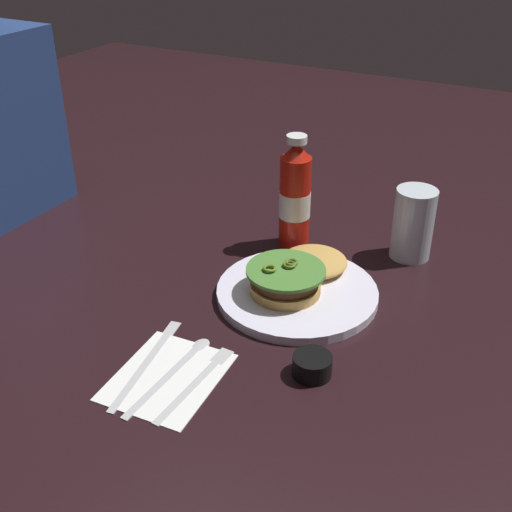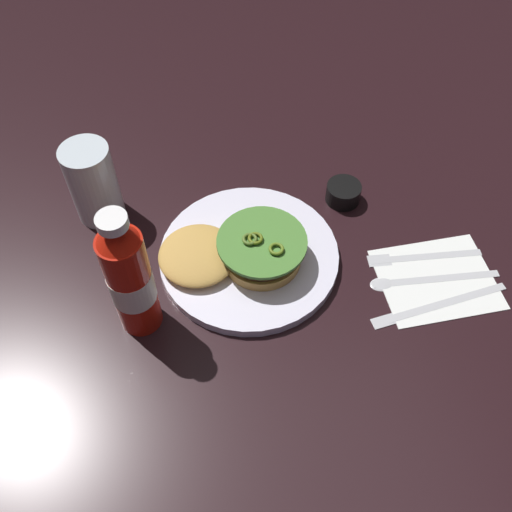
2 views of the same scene
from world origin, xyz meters
The scene contains 10 objects.
ground_plane centered at (0.00, 0.00, 0.00)m, with size 3.00×3.00×0.00m, color black.
dinner_plate centered at (0.00, -0.11, 0.01)m, with size 0.28×0.28×0.02m, color white.
burger_sandwich centered at (0.02, -0.10, 0.04)m, with size 0.22×0.14×0.05m.
ketchup_bottle centered at (0.17, -0.03, 0.10)m, with size 0.06×0.06×0.23m.
water_glass centered at (0.23, -0.24, 0.07)m, with size 0.08×0.08×0.14m, color silver.
condiment_cup centered at (-0.17, -0.22, 0.02)m, with size 0.06×0.06×0.03m, color black.
napkin centered at (-0.28, -0.03, 0.00)m, with size 0.17×0.14×0.00m, color white.
fork_utensil centered at (-0.26, -0.08, 0.00)m, with size 0.18×0.02×0.00m.
spoon_utensil centered at (-0.25, -0.04, 0.00)m, with size 0.20×0.03×0.00m.
butter_knife centered at (-0.26, 0.01, 0.00)m, with size 0.22×0.05×0.00m.
Camera 1 is at (-0.85, -0.48, 0.62)m, focal length 44.69 mm.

